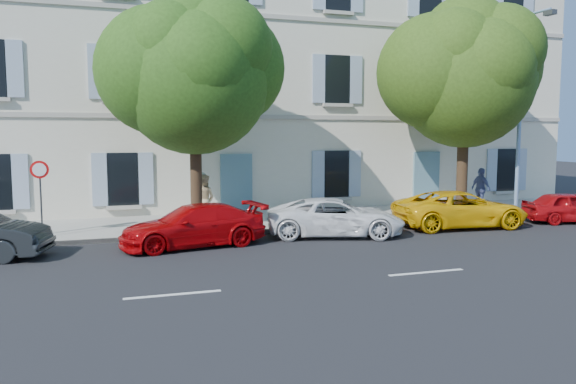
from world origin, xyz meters
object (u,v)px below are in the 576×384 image
object	(u,v)px
car_yellow_supercar	(461,209)
tree_left	(194,79)
pedestrian_b	(204,199)
car_red_hatchback	(570,207)
tree_right	(465,80)
car_white_coupe	(336,217)
car_red_coupe	(193,226)
pedestrian_a	(201,197)
street_lamp	(523,103)
pedestrian_c	(481,189)
road_sign	(40,182)

from	to	relation	value
car_yellow_supercar	tree_left	bearing A→B (deg)	83.62
pedestrian_b	car_yellow_supercar	bearing A→B (deg)	-163.08
car_yellow_supercar	car_red_hatchback	xyz separation A→B (m)	(4.53, -0.38, -0.07)
tree_right	car_white_coupe	bearing A→B (deg)	-159.98
car_yellow_supercar	tree_left	distance (m)	10.26
car_yellow_supercar	tree_right	xyz separation A→B (m)	(1.56, 2.17, 4.74)
car_red_coupe	tree_right	world-z (taller)	tree_right
car_red_coupe	tree_left	xyz separation A→B (m)	(0.47, 2.28, 4.46)
pedestrian_a	pedestrian_b	size ratio (longest dim) A/B	1.04
car_yellow_supercar	street_lamp	distance (m)	5.35
pedestrian_b	street_lamp	bearing A→B (deg)	-152.99
car_red_coupe	car_white_coupe	bearing A→B (deg)	84.23
pedestrian_b	pedestrian_c	size ratio (longest dim) A/B	1.00
tree_left	street_lamp	size ratio (longest dim) A/B	0.99
road_sign	street_lamp	size ratio (longest dim) A/B	0.31
tree_left	pedestrian_a	distance (m)	4.22
car_white_coupe	road_sign	world-z (taller)	road_sign
car_red_hatchback	pedestrian_c	world-z (taller)	pedestrian_c
car_red_hatchback	pedestrian_c	distance (m)	3.59
tree_right	street_lamp	size ratio (longest dim) A/B	1.06
car_red_hatchback	road_sign	xyz separation A→B (m)	(-18.37, 2.07, 1.27)
pedestrian_a	pedestrian_b	distance (m)	0.39
tree_left	pedestrian_c	distance (m)	12.76
car_red_coupe	pedestrian_b	xyz separation A→B (m)	(0.84, 3.12, 0.40)
car_yellow_supercar	car_red_hatchback	world-z (taller)	car_yellow_supercar
car_white_coupe	pedestrian_a	distance (m)	5.04
tree_left	pedestrian_c	bearing A→B (deg)	4.72
car_yellow_supercar	car_red_hatchback	distance (m)	4.54
road_sign	pedestrian_b	bearing A→B (deg)	10.88
car_white_coupe	street_lamp	distance (m)	9.34
car_red_coupe	car_yellow_supercar	world-z (taller)	car_yellow_supercar
car_white_coupe	tree_right	world-z (taller)	tree_right
tree_left	pedestrian_b	world-z (taller)	tree_left
road_sign	car_red_coupe	bearing A→B (deg)	-26.32
car_red_coupe	street_lamp	bearing A→B (deg)	87.99
car_red_hatchback	tree_right	distance (m)	6.21
tree_right	pedestrian_a	size ratio (longest dim) A/B	4.52
tree_right	pedestrian_b	bearing A→B (deg)	177.17
tree_left	pedestrian_c	world-z (taller)	tree_left
pedestrian_b	pedestrian_c	bearing A→B (deg)	-145.18
car_red_coupe	pedestrian_a	xyz separation A→B (m)	(0.83, 3.51, 0.43)
pedestrian_c	car_red_hatchback	bearing A→B (deg)	-159.80
pedestrian_c	car_red_coupe	bearing A→B (deg)	99.30
car_red_coupe	road_sign	xyz separation A→B (m)	(-4.31, 2.13, 1.23)
pedestrian_b	road_sign	bearing A→B (deg)	44.92
car_white_coupe	pedestrian_c	distance (m)	8.43
car_red_coupe	street_lamp	distance (m)	13.71
car_red_hatchback	pedestrian_b	distance (m)	13.58
car_red_coupe	pedestrian_c	bearing A→B (deg)	95.61
car_white_coupe	tree_right	bearing A→B (deg)	-53.16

